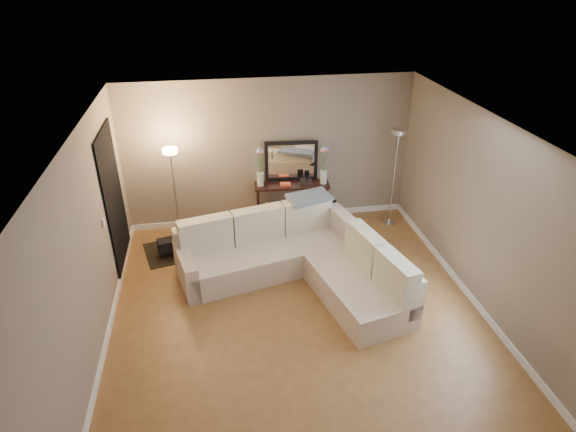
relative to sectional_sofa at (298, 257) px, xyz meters
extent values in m
cube|color=olive|center=(-0.16, -0.85, -0.36)|extent=(5.00, 5.50, 0.01)
cube|color=white|center=(-0.16, -0.85, 2.25)|extent=(5.00, 5.50, 0.01)
cube|color=gray|center=(-0.16, 1.91, 0.95)|extent=(5.00, 0.02, 2.60)
cube|color=gray|center=(-0.16, -3.61, 0.95)|extent=(5.00, 0.02, 2.60)
cube|color=gray|center=(-2.67, -0.85, 0.95)|extent=(0.02, 5.50, 2.60)
cube|color=gray|center=(2.35, -0.85, 0.95)|extent=(0.02, 5.50, 2.60)
cube|color=white|center=(-0.16, 1.88, -0.30)|extent=(5.00, 0.03, 0.10)
cube|color=white|center=(-2.65, -0.85, -0.30)|extent=(0.03, 5.50, 0.10)
cube|color=white|center=(2.32, -0.85, -0.30)|extent=(0.03, 5.50, 0.10)
cube|color=black|center=(-2.64, 0.85, 0.75)|extent=(0.02, 1.20, 2.20)
cube|color=white|center=(-2.64, 0.00, 0.85)|extent=(0.02, 0.08, 0.12)
cube|color=beige|center=(-0.43, 0.30, -0.14)|extent=(2.81, 1.52, 0.41)
cube|color=beige|center=(-0.51, 0.65, 0.14)|extent=(2.65, 0.82, 0.58)
cube|color=beige|center=(-1.65, 0.01, -0.06)|extent=(0.39, 0.94, 0.58)
cube|color=beige|center=(0.72, -0.75, -0.14)|extent=(1.28, 1.81, 0.41)
cube|color=beige|center=(0.96, -0.21, 0.14)|extent=(0.79, 2.55, 0.58)
cube|color=beige|center=(-1.34, 0.34, 0.33)|extent=(0.83, 0.41, 0.53)
cube|color=beige|center=(-0.54, 0.53, 0.33)|extent=(0.83, 0.41, 0.53)
cube|color=beige|center=(0.26, 0.72, 0.33)|extent=(0.83, 0.41, 0.53)
cube|color=beige|center=(0.89, -0.39, 0.33)|extent=(0.39, 0.77, 0.53)
cube|color=beige|center=(1.06, -1.14, 0.33)|extent=(0.39, 0.77, 0.53)
cube|color=slate|center=(0.31, 0.75, 0.61)|extent=(0.76, 0.57, 0.09)
cube|color=black|center=(0.19, 1.63, 0.43)|extent=(1.33, 0.46, 0.04)
cube|color=black|center=(-0.42, 1.54, 0.03)|extent=(0.05, 0.05, 0.76)
cube|color=black|center=(-0.40, 1.82, 0.03)|extent=(0.05, 0.05, 0.76)
cube|color=black|center=(0.78, 1.44, 0.03)|extent=(0.05, 0.05, 0.76)
cube|color=black|center=(0.80, 1.72, 0.03)|extent=(0.05, 0.05, 0.76)
cube|color=black|center=(0.19, 1.63, -0.17)|extent=(1.24, 0.42, 0.03)
cube|color=#BF3333|center=(-0.34, 1.67, -0.06)|extent=(0.04, 0.16, 0.19)
cube|color=#3359A5|center=(-0.30, 1.67, -0.05)|extent=(0.05, 0.16, 0.21)
cube|color=gold|center=(-0.25, 1.66, -0.04)|extent=(0.06, 0.16, 0.23)
cube|color=#3F7F4C|center=(-0.20, 1.66, -0.06)|extent=(0.06, 0.16, 0.19)
cube|color=#994C99|center=(-0.15, 1.65, -0.05)|extent=(0.04, 0.16, 0.21)
cube|color=orange|center=(-0.11, 1.65, -0.04)|extent=(0.05, 0.16, 0.23)
cube|color=#262626|center=(-0.07, 1.65, -0.06)|extent=(0.06, 0.16, 0.19)
cube|color=#4C99B2|center=(-0.01, 1.64, -0.05)|extent=(0.06, 0.16, 0.21)
cube|color=#B2A58C|center=(0.03, 1.64, -0.04)|extent=(0.04, 0.16, 0.23)
cube|color=brown|center=(0.07, 1.64, -0.06)|extent=(0.05, 0.16, 0.19)
cube|color=navy|center=(0.12, 1.63, -0.05)|extent=(0.06, 0.16, 0.21)
cube|color=gold|center=(0.17, 1.63, -0.04)|extent=(0.06, 0.16, 0.23)
cube|color=black|center=(0.21, 1.80, 0.82)|extent=(0.92, 0.12, 0.72)
cube|color=white|center=(0.20, 1.77, 0.82)|extent=(0.80, 0.08, 0.60)
cube|color=#ED5A29|center=(0.07, 1.61, 0.47)|extent=(0.19, 0.13, 0.04)
cube|color=black|center=(0.37, 1.56, 0.52)|extent=(0.10, 0.03, 0.13)
cube|color=black|center=(0.49, 1.55, 0.51)|extent=(0.08, 0.03, 0.11)
cylinder|color=silver|center=(-0.36, 1.67, 0.57)|extent=(0.13, 0.13, 0.24)
cylinder|color=#38722D|center=(-0.37, 1.67, 0.85)|extent=(0.10, 0.02, 0.41)
sphere|color=#E5598C|center=(-0.40, 1.67, 1.06)|extent=(0.08, 0.08, 0.07)
cylinder|color=#38722D|center=(-0.37, 1.67, 0.86)|extent=(0.06, 0.01, 0.44)
sphere|color=white|center=(-0.38, 1.67, 1.08)|extent=(0.08, 0.08, 0.07)
cylinder|color=#38722D|center=(-0.36, 1.67, 0.87)|extent=(0.01, 0.01, 0.46)
sphere|color=#598CE5|center=(-0.36, 1.67, 1.10)|extent=(0.08, 0.08, 0.07)
cylinder|color=#38722D|center=(-0.35, 1.67, 0.85)|extent=(0.05, 0.01, 0.42)
sphere|color=#E58C4C|center=(-0.34, 1.67, 1.06)|extent=(0.08, 0.08, 0.07)
cylinder|color=#38722D|center=(-0.34, 1.67, 0.86)|extent=(0.10, 0.02, 0.43)
sphere|color=#D866B2|center=(-0.32, 1.67, 1.08)|extent=(0.08, 0.08, 0.07)
cylinder|color=silver|center=(0.74, 1.58, 0.57)|extent=(0.13, 0.13, 0.24)
cylinder|color=#38722D|center=(0.72, 1.58, 0.85)|extent=(0.10, 0.02, 0.41)
sphere|color=#E5598C|center=(0.70, 1.58, 1.06)|extent=(0.08, 0.08, 0.07)
cylinder|color=#38722D|center=(0.73, 1.58, 0.86)|extent=(0.06, 0.01, 0.44)
sphere|color=white|center=(0.72, 1.58, 1.08)|extent=(0.08, 0.08, 0.07)
cylinder|color=#38722D|center=(0.74, 1.58, 0.87)|extent=(0.01, 0.01, 0.46)
sphere|color=#598CE5|center=(0.74, 1.58, 1.10)|extent=(0.08, 0.08, 0.07)
cylinder|color=#38722D|center=(0.75, 1.58, 0.85)|extent=(0.05, 0.01, 0.42)
sphere|color=#E58C4C|center=(0.76, 1.58, 1.06)|extent=(0.08, 0.08, 0.07)
cylinder|color=#38722D|center=(0.76, 1.58, 0.86)|extent=(0.10, 0.02, 0.43)
sphere|color=#D866B2|center=(0.78, 1.58, 1.08)|extent=(0.08, 0.08, 0.07)
cylinder|color=silver|center=(-1.80, 1.41, -0.34)|extent=(0.26, 0.26, 0.03)
cylinder|color=silver|center=(-1.80, 1.41, 0.46)|extent=(0.03, 0.03, 1.58)
cylinder|color=#FFBF72|center=(-1.80, 1.41, 1.28)|extent=(0.28, 0.28, 0.07)
cylinder|color=silver|center=(1.95, 1.36, -0.34)|extent=(0.25, 0.25, 0.03)
cylinder|color=silver|center=(1.95, 1.36, 0.51)|extent=(0.03, 0.03, 1.70)
cylinder|color=silver|center=(1.95, 1.36, 1.40)|extent=(0.27, 0.27, 0.08)
cube|color=black|center=(-1.81, 1.08, -0.34)|extent=(1.25, 1.05, 0.01)
cube|color=black|center=(-1.97, 0.93, -0.15)|extent=(0.35, 0.28, 0.20)
camera|label=1|loc=(-1.15, -5.91, 3.97)|focal=30.00mm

